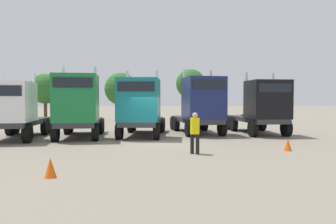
% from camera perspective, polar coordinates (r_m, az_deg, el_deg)
% --- Properties ---
extents(ground, '(200.00, 200.00, 0.00)m').
position_cam_1_polar(ground, '(17.34, -2.27, -5.58)').
color(ground, gray).
extents(semi_truck_white, '(2.94, 6.58, 3.94)m').
position_cam_1_polar(semi_truck_white, '(20.46, -25.79, 0.38)').
color(semi_truck_white, '#333338').
rests_on(semi_truck_white, ground).
extents(semi_truck_green, '(3.00, 6.32, 4.40)m').
position_cam_1_polar(semi_truck_green, '(19.81, -15.73, 1.00)').
color(semi_truck_green, '#333338').
rests_on(semi_truck_green, ground).
extents(semi_truck_teal, '(4.05, 6.78, 4.22)m').
position_cam_1_polar(semi_truck_teal, '(20.00, -4.91, 0.87)').
color(semi_truck_teal, '#333338').
rests_on(semi_truck_teal, ground).
extents(semi_truck_navy, '(2.72, 6.36, 4.41)m').
position_cam_1_polar(semi_truck_navy, '(21.66, 5.84, 1.22)').
color(semi_truck_navy, '#333338').
rests_on(semi_truck_navy, ground).
extents(semi_truck_black, '(3.13, 6.44, 4.19)m').
position_cam_1_polar(semi_truck_black, '(22.27, 16.46, 0.83)').
color(semi_truck_black, '#333338').
rests_on(semi_truck_black, ground).
extents(visitor_in_hivis, '(0.56, 0.56, 1.79)m').
position_cam_1_polar(visitor_in_hivis, '(13.88, 4.80, -3.19)').
color(visitor_in_hivis, black).
rests_on(visitor_in_hivis, ground).
extents(traffic_cone_near, '(0.36, 0.36, 0.60)m').
position_cam_1_polar(traffic_cone_near, '(10.39, -20.18, -9.27)').
color(traffic_cone_near, '#F2590C').
rests_on(traffic_cone_near, ground).
extents(traffic_cone_mid, '(0.36, 0.36, 0.57)m').
position_cam_1_polar(traffic_cone_mid, '(15.76, 20.54, -5.45)').
color(traffic_cone_mid, '#F2590C').
rests_on(traffic_cone_mid, ground).
extents(oak_far_left, '(3.31, 3.31, 5.22)m').
position_cam_1_polar(oak_far_left, '(37.89, -21.00, 3.86)').
color(oak_far_left, '#4C3823').
rests_on(oak_far_left, ground).
extents(oak_far_centre, '(3.64, 3.64, 5.39)m').
position_cam_1_polar(oak_far_centre, '(36.35, -8.38, 4.07)').
color(oak_far_centre, '#4C3823').
rests_on(oak_far_centre, ground).
extents(oak_far_right, '(3.71, 3.71, 6.24)m').
position_cam_1_polar(oak_far_right, '(40.85, 4.05, 5.02)').
color(oak_far_right, '#4C3823').
rests_on(oak_far_right, ground).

